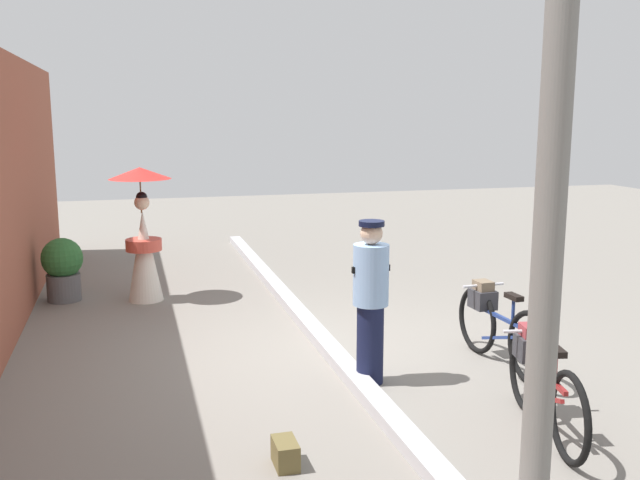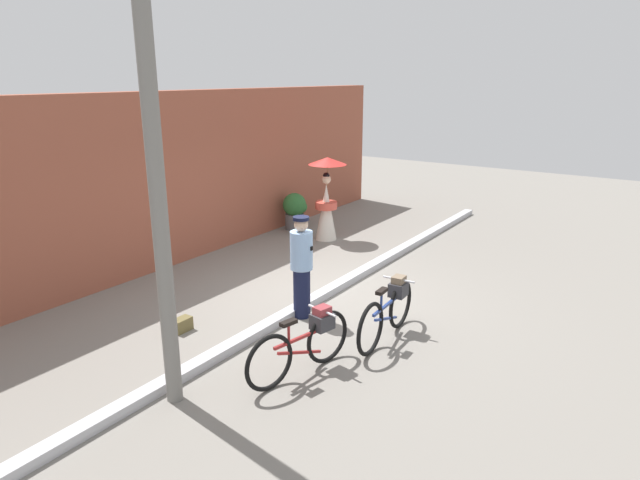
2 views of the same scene
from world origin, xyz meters
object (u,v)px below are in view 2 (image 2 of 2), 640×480
at_px(bicycle_far_side, 389,309).
at_px(utility_pole, 158,194).
at_px(person_officer, 302,265).
at_px(person_with_parasol, 326,198).
at_px(backpack_on_pavement, 182,324).
at_px(bicycle_near_officer, 305,342).
at_px(potted_plant_by_door, 295,210).

xyz_separation_m(bicycle_far_side, utility_pole, (-2.76, 1.30, 1.96)).
bearing_deg(person_officer, person_with_parasol, 28.43).
bearing_deg(backpack_on_pavement, utility_pole, -135.07).
bearing_deg(person_officer, backpack_on_pavement, 140.68).
xyz_separation_m(bicycle_near_officer, backpack_on_pavement, (-0.05, 2.16, -0.32)).
bearing_deg(bicycle_near_officer, bicycle_far_side, -15.91).
bearing_deg(backpack_on_pavement, person_with_parasol, 9.69).
xyz_separation_m(bicycle_near_officer, person_with_parasol, (5.06, 3.03, 0.53)).
bearing_deg(utility_pole, bicycle_far_side, -25.25).
distance_m(person_officer, utility_pole, 3.08).
xyz_separation_m(potted_plant_by_door, backpack_on_pavement, (-5.39, -1.96, -0.38)).
bearing_deg(bicycle_far_side, potted_plant_by_door, 49.28).
height_order(potted_plant_by_door, utility_pole, utility_pole).
relative_size(potted_plant_by_door, utility_pole, 0.18).
xyz_separation_m(person_officer, backpack_on_pavement, (-1.39, 1.14, -0.74)).
distance_m(bicycle_far_side, person_officer, 1.49).
bearing_deg(potted_plant_by_door, person_with_parasol, -104.65).
height_order(bicycle_far_side, utility_pole, utility_pole).
bearing_deg(potted_plant_by_door, person_officer, -142.23).
distance_m(bicycle_far_side, person_with_parasol, 5.01).
height_order(backpack_on_pavement, utility_pole, utility_pole).
bearing_deg(person_officer, bicycle_near_officer, -142.85).
bearing_deg(backpack_on_pavement, potted_plant_by_door, 19.98).
xyz_separation_m(bicycle_near_officer, potted_plant_by_door, (5.34, 4.12, 0.06)).
xyz_separation_m(bicycle_near_officer, bicycle_far_side, (1.44, -0.41, 0.01)).
bearing_deg(bicycle_near_officer, potted_plant_by_door, 37.62).
height_order(person_officer, potted_plant_by_door, person_officer).
relative_size(bicycle_near_officer, bicycle_far_side, 0.95).
bearing_deg(potted_plant_by_door, bicycle_near_officer, -142.38).
height_order(bicycle_far_side, person_officer, person_officer).
xyz_separation_m(bicycle_far_side, potted_plant_by_door, (3.90, 4.53, 0.04)).
relative_size(backpack_on_pavement, utility_pole, 0.06).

